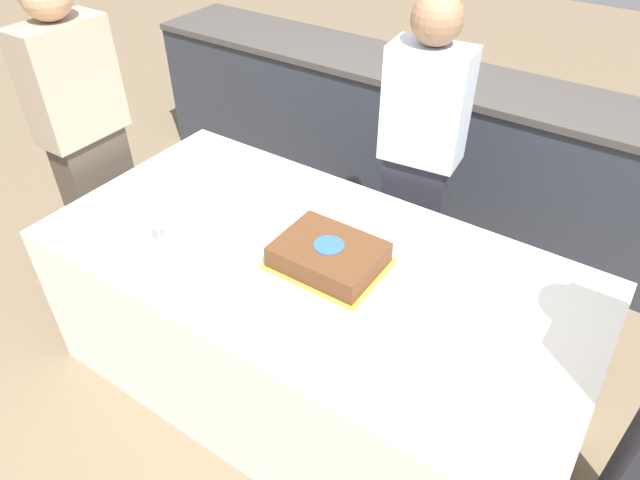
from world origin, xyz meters
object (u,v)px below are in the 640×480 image
Objects in this scene: cake at (328,255)px; wine_glass at (155,218)px; person_seated_left at (88,144)px; person_cutting_cake at (419,163)px; plate_stack at (206,223)px.

wine_glass is (-0.63, -0.27, 0.08)m from cake.
person_seated_left reaches higher than cake.
person_cutting_cake reaches higher than cake.
wine_glass reaches higher than plate_stack.
person_seated_left is (-0.85, 0.10, 0.06)m from plate_stack.
cake is at bearing -90.16° from person_seated_left.
cake is 0.77m from person_cutting_cake.
person_cutting_cake is 0.97× the size of person_seated_left.
plate_stack is 0.13× the size of person_seated_left.
wine_glass is 0.11× the size of person_cutting_cake.
person_cutting_cake reaches higher than wine_glass.
cake is 0.26× the size of person_seated_left.
person_seated_left is at bearing 22.86° from person_cutting_cake.
cake is 1.97× the size of plate_stack.
plate_stack is (-0.54, -0.10, -0.01)m from cake.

